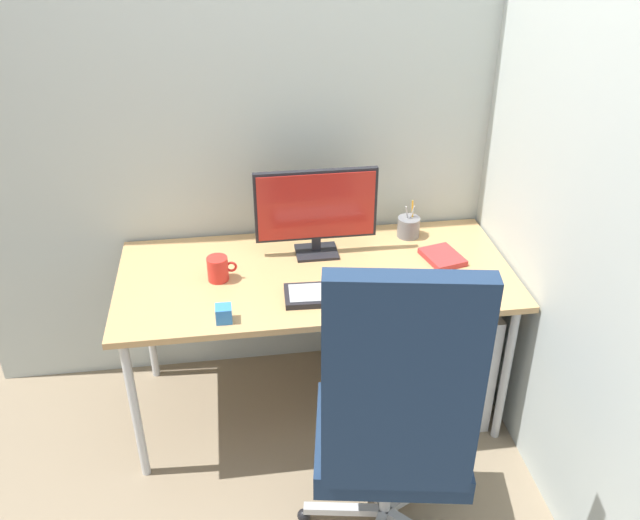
# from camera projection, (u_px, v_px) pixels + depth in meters

# --- Properties ---
(ground_plane) EXTENTS (8.00, 8.00, 0.00)m
(ground_plane) POSITION_uv_depth(u_px,v_px,m) (316.00, 403.00, 3.10)
(ground_plane) COLOR gray
(wall_back) EXTENTS (2.91, 0.04, 2.80)m
(wall_back) POSITION_uv_depth(u_px,v_px,m) (302.00, 75.00, 2.72)
(wall_back) COLOR #B7C1BC
(wall_back) RESTS_ON ground_plane
(wall_side_right) EXTENTS (0.04, 2.05, 2.80)m
(wall_side_right) POSITION_uv_depth(u_px,v_px,m) (560.00, 112.00, 2.32)
(wall_side_right) COLOR #B7C1BC
(wall_side_right) RESTS_ON ground_plane
(desk) EXTENTS (1.59, 0.73, 0.71)m
(desk) POSITION_uv_depth(u_px,v_px,m) (316.00, 282.00, 2.76)
(desk) COLOR tan
(desk) RESTS_ON ground_plane
(office_chair) EXTENTS (0.62, 0.62, 1.24)m
(office_chair) POSITION_uv_depth(u_px,v_px,m) (395.00, 421.00, 2.13)
(office_chair) COLOR black
(office_chair) RESTS_ON ground_plane
(filing_cabinet) EXTENTS (0.45, 0.55, 0.58)m
(filing_cabinet) POSITION_uv_depth(u_px,v_px,m) (426.00, 345.00, 3.00)
(filing_cabinet) COLOR silver
(filing_cabinet) RESTS_ON ground_plane
(monitor) EXTENTS (0.51, 0.14, 0.37)m
(monitor) POSITION_uv_depth(u_px,v_px,m) (316.00, 209.00, 2.77)
(monitor) COLOR black
(monitor) RESTS_ON desk
(keyboard) EXTENTS (0.44, 0.17, 0.03)m
(keyboard) POSITION_uv_depth(u_px,v_px,m) (341.00, 293.00, 2.58)
(keyboard) COLOR black
(keyboard) RESTS_ON desk
(mouse) EXTENTS (0.06, 0.10, 0.04)m
(mouse) POSITION_uv_depth(u_px,v_px,m) (447.00, 289.00, 2.59)
(mouse) COLOR black
(mouse) RESTS_ON desk
(pen_holder) EXTENTS (0.10, 0.10, 0.16)m
(pen_holder) POSITION_uv_depth(u_px,v_px,m) (409.00, 227.00, 2.98)
(pen_holder) COLOR slate
(pen_holder) RESTS_ON desk
(notebook) EXTENTS (0.18, 0.20, 0.02)m
(notebook) POSITION_uv_depth(u_px,v_px,m) (442.00, 257.00, 2.82)
(notebook) COLOR #B23333
(notebook) RESTS_ON desk
(coffee_mug) EXTENTS (0.12, 0.08, 0.10)m
(coffee_mug) POSITION_uv_depth(u_px,v_px,m) (218.00, 268.00, 2.67)
(coffee_mug) COLOR red
(coffee_mug) RESTS_ON desk
(desk_clamp_accessory) EXTENTS (0.06, 0.06, 0.06)m
(desk_clamp_accessory) POSITION_uv_depth(u_px,v_px,m) (224.00, 314.00, 2.43)
(desk_clamp_accessory) COLOR #337FD8
(desk_clamp_accessory) RESTS_ON desk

